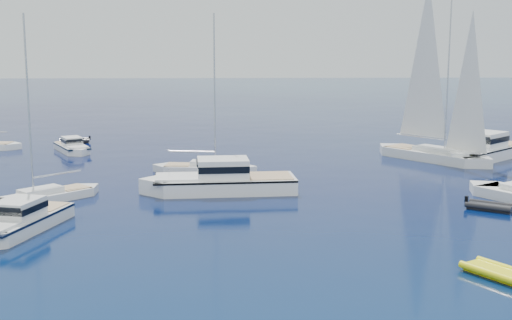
{
  "coord_description": "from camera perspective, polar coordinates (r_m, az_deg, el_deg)",
  "views": [
    {
      "loc": [
        -0.88,
        -26.76,
        10.88
      ],
      "look_at": [
        0.98,
        23.89,
        2.2
      ],
      "focal_mm": 47.13,
      "sensor_mm": 36.0,
      "label": 1
    }
  ],
  "objects": [
    {
      "name": "tender_grey_near",
      "position": [
        47.75,
        19.21,
        -4.0
      ],
      "size": [
        3.57,
        3.24,
        0.95
      ],
      "primitive_type": null,
      "rotation": [
        0.0,
        0.0,
        4.1
      ],
      "color": "black",
      "rests_on": "ground"
    },
    {
      "name": "sailboat_centre",
      "position": [
        58.36,
        -4.39,
        -1.05
      ],
      "size": [
        9.81,
        3.79,
        14.05
      ],
      "primitive_type": null,
      "rotation": [
        0.0,
        0.0,
        4.57
      ],
      "color": "silver",
      "rests_on": "ground"
    },
    {
      "name": "sailboat_mid_l",
      "position": [
        49.87,
        -17.4,
        -3.34
      ],
      "size": [
        8.15,
        8.21,
        13.5
      ],
      "primitive_type": null,
      "rotation": [
        0.0,
        0.0,
        2.36
      ],
      "color": "silver",
      "rests_on": "ground"
    },
    {
      "name": "motor_cruiser_left",
      "position": [
        42.29,
        -19.51,
        -5.76
      ],
      "size": [
        5.24,
        9.76,
        2.45
      ],
      "primitive_type": null,
      "rotation": [
        0.0,
        0.0,
        2.87
      ],
      "color": "silver",
      "rests_on": "ground"
    },
    {
      "name": "motor_cruiser_horizon",
      "position": [
        71.87,
        -15.29,
        0.67
      ],
      "size": [
        5.54,
        7.8,
        1.99
      ],
      "primitive_type": null,
      "rotation": [
        0.0,
        0.0,
        3.62
      ],
      "color": "white",
      "rests_on": "ground"
    },
    {
      "name": "motor_cruiser_distant",
      "position": [
        68.74,
        18.72,
        0.09
      ],
      "size": [
        12.01,
        11.42,
        3.33
      ],
      "primitive_type": null,
      "rotation": [
        0.0,
        0.0,
        2.31
      ],
      "color": "white",
      "rests_on": "ground"
    },
    {
      "name": "sailboat_sails_r",
      "position": [
        66.72,
        14.71,
        0.01
      ],
      "size": [
        11.0,
        12.84,
        19.84
      ],
      "primitive_type": null,
      "rotation": [
        0.0,
        0.0,
        3.8
      ],
      "color": "silver",
      "rests_on": "ground"
    },
    {
      "name": "ground",
      "position": [
        28.9,
        -0.21,
        -12.4
      ],
      "size": [
        400.0,
        400.0,
        0.0
      ],
      "primitive_type": "plane",
      "color": "#083050",
      "rests_on": "ground"
    },
    {
      "name": "tender_yellow",
      "position": [
        34.4,
        19.91,
        -9.32
      ],
      "size": [
        3.61,
        4.14,
        0.95
      ],
      "primitive_type": null,
      "rotation": [
        0.0,
        0.0,
        0.56
      ],
      "color": "yellow",
      "rests_on": "ground"
    },
    {
      "name": "motor_cruiser_centre",
      "position": [
        50.45,
        -3.09,
        -2.75
      ],
      "size": [
        12.74,
        4.71,
        3.28
      ],
      "primitive_type": null,
      "rotation": [
        0.0,
        0.0,
        1.64
      ],
      "color": "white",
      "rests_on": "ground"
    },
    {
      "name": "tender_grey_far",
      "position": [
        78.47,
        -15.16,
        1.41
      ],
      "size": [
        3.8,
        2.75,
        0.95
      ],
      "primitive_type": null,
      "rotation": [
        0.0,
        0.0,
        1.85
      ],
      "color": "black",
      "rests_on": "ground"
    }
  ]
}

